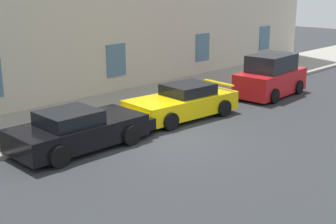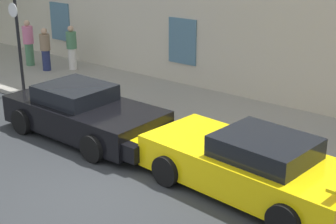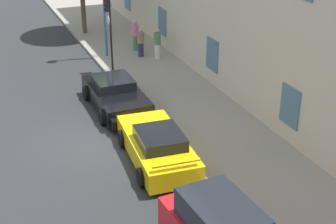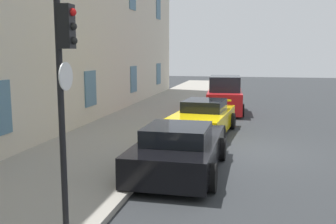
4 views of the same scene
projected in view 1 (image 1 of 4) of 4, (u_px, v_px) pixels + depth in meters
The scene contains 5 objects.
ground_plane at pixel (174, 142), 15.55m from camera, with size 80.00×80.00×0.00m, color #2B2D30.
sidewalk at pixel (90, 113), 18.62m from camera, with size 60.00×4.20×0.14m, color gray.
sportscar_red_lead at pixel (83, 129), 14.96m from camera, with size 4.74×2.22×1.29m.
sportscar_yellow_flank at pixel (178, 104), 18.06m from camera, with size 5.02×2.39×1.29m.
hatchback_parked at pixel (271, 77), 21.60m from camera, with size 3.99×2.08×1.92m.
Camera 1 is at (-10.63, -10.16, 5.15)m, focal length 50.12 mm.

